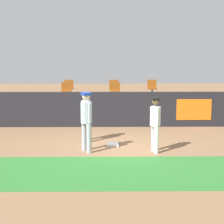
{
  "coord_description": "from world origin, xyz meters",
  "views": [
    {
      "loc": [
        -0.23,
        -11.64,
        2.9
      ],
      "look_at": [
        -0.06,
        0.97,
        1.0
      ],
      "focal_mm": 56.86,
      "sensor_mm": 36.0,
      "label": 1
    }
  ],
  "objects_px": {
    "first_base": "(112,145)",
    "seat_front_center": "(115,90)",
    "player_coach_visitor": "(86,113)",
    "seat_back_right": "(152,87)",
    "player_fielder_home": "(155,121)",
    "player_runner_visitor": "(86,118)",
    "seat_back_left": "(69,87)",
    "seat_back_center": "(114,87)",
    "seat_front_left": "(66,90)"
  },
  "relations": [
    {
      "from": "player_coach_visitor",
      "to": "seat_back_center",
      "type": "bearing_deg",
      "value": 145.63
    },
    {
      "from": "player_runner_visitor",
      "to": "seat_back_right",
      "type": "distance_m",
      "value": 8.02
    },
    {
      "from": "seat_front_left",
      "to": "seat_back_center",
      "type": "bearing_deg",
      "value": 38.64
    },
    {
      "from": "seat_front_center",
      "to": "seat_back_center",
      "type": "relative_size",
      "value": 1.0
    },
    {
      "from": "player_coach_visitor",
      "to": "seat_back_left",
      "type": "height_order",
      "value": "seat_back_left"
    },
    {
      "from": "player_coach_visitor",
      "to": "seat_front_left",
      "type": "distance_m",
      "value": 4.39
    },
    {
      "from": "player_coach_visitor",
      "to": "seat_back_center",
      "type": "relative_size",
      "value": 2.08
    },
    {
      "from": "seat_back_left",
      "to": "seat_back_center",
      "type": "xyz_separation_m",
      "value": [
        2.33,
        0.0,
        0.0
      ]
    },
    {
      "from": "player_fielder_home",
      "to": "seat_back_left",
      "type": "bearing_deg",
      "value": -164.75
    },
    {
      "from": "first_base",
      "to": "seat_back_right",
      "type": "relative_size",
      "value": 0.48
    },
    {
      "from": "first_base",
      "to": "player_runner_visitor",
      "type": "relative_size",
      "value": 0.21
    },
    {
      "from": "player_runner_visitor",
      "to": "seat_front_left",
      "type": "xyz_separation_m",
      "value": [
        -1.26,
        5.64,
        0.37
      ]
    },
    {
      "from": "player_fielder_home",
      "to": "player_runner_visitor",
      "type": "xyz_separation_m",
      "value": [
        -2.14,
        0.06,
        0.09
      ]
    },
    {
      "from": "seat_back_left",
      "to": "seat_front_left",
      "type": "distance_m",
      "value": 1.8
    },
    {
      "from": "player_coach_visitor",
      "to": "player_runner_visitor",
      "type": "bearing_deg",
      "value": -20.22
    },
    {
      "from": "seat_back_left",
      "to": "seat_back_center",
      "type": "height_order",
      "value": "same"
    },
    {
      "from": "first_base",
      "to": "seat_back_center",
      "type": "distance_m",
      "value": 6.83
    },
    {
      "from": "first_base",
      "to": "seat_back_left",
      "type": "bearing_deg",
      "value": 107.9
    },
    {
      "from": "player_runner_visitor",
      "to": "seat_back_center",
      "type": "relative_size",
      "value": 2.23
    },
    {
      "from": "first_base",
      "to": "player_runner_visitor",
      "type": "xyz_separation_m",
      "value": [
        -0.82,
        -0.75,
        1.04
      ]
    },
    {
      "from": "player_runner_visitor",
      "to": "seat_back_left",
      "type": "xyz_separation_m",
      "value": [
        -1.34,
        7.44,
        0.37
      ]
    },
    {
      "from": "player_runner_visitor",
      "to": "seat_front_left",
      "type": "relative_size",
      "value": 2.23
    },
    {
      "from": "seat_front_center",
      "to": "seat_back_left",
      "type": "bearing_deg",
      "value": 142.6
    },
    {
      "from": "player_runner_visitor",
      "to": "seat_back_left",
      "type": "distance_m",
      "value": 7.57
    },
    {
      "from": "player_coach_visitor",
      "to": "first_base",
      "type": "bearing_deg",
      "value": 29.72
    },
    {
      "from": "first_base",
      "to": "seat_back_center",
      "type": "bearing_deg",
      "value": 88.55
    },
    {
      "from": "seat_back_center",
      "to": "player_coach_visitor",
      "type": "bearing_deg",
      "value": -100.24
    },
    {
      "from": "seat_back_center",
      "to": "seat_back_right",
      "type": "height_order",
      "value": "same"
    },
    {
      "from": "seat_back_center",
      "to": "seat_front_left",
      "type": "relative_size",
      "value": 1.0
    },
    {
      "from": "player_runner_visitor",
      "to": "seat_back_center",
      "type": "bearing_deg",
      "value": 142.15
    },
    {
      "from": "player_coach_visitor",
      "to": "seat_front_left",
      "type": "relative_size",
      "value": 2.08
    },
    {
      "from": "player_coach_visitor",
      "to": "seat_back_center",
      "type": "height_order",
      "value": "seat_back_center"
    },
    {
      "from": "player_runner_visitor",
      "to": "player_coach_visitor",
      "type": "distance_m",
      "value": 1.43
    },
    {
      "from": "seat_front_center",
      "to": "seat_back_center",
      "type": "xyz_separation_m",
      "value": [
        -0.03,
        1.8,
        0.0
      ]
    },
    {
      "from": "player_fielder_home",
      "to": "player_runner_visitor",
      "type": "height_order",
      "value": "player_runner_visitor"
    },
    {
      "from": "player_runner_visitor",
      "to": "seat_back_right",
      "type": "relative_size",
      "value": 2.23
    },
    {
      "from": "seat_front_center",
      "to": "player_coach_visitor",
      "type": "bearing_deg",
      "value": -104.8
    },
    {
      "from": "first_base",
      "to": "seat_front_left",
      "type": "height_order",
      "value": "seat_front_left"
    },
    {
      "from": "seat_back_left",
      "to": "seat_front_left",
      "type": "height_order",
      "value": "same"
    },
    {
      "from": "first_base",
      "to": "seat_front_center",
      "type": "bearing_deg",
      "value": 87.7
    },
    {
      "from": "player_runner_visitor",
      "to": "seat_front_center",
      "type": "distance_m",
      "value": 5.74
    },
    {
      "from": "seat_front_left",
      "to": "first_base",
      "type": "bearing_deg",
      "value": -66.91
    },
    {
      "from": "first_base",
      "to": "seat_back_right",
      "type": "xyz_separation_m",
      "value": [
        2.15,
        6.68,
        1.41
      ]
    },
    {
      "from": "first_base",
      "to": "player_coach_visitor",
      "type": "xyz_separation_m",
      "value": [
        -0.92,
        0.67,
        0.97
      ]
    },
    {
      "from": "player_fielder_home",
      "to": "seat_back_center",
      "type": "height_order",
      "value": "seat_back_center"
    },
    {
      "from": "player_coach_visitor",
      "to": "seat_back_right",
      "type": "xyz_separation_m",
      "value": [
        3.07,
        6.01,
        0.44
      ]
    },
    {
      "from": "player_runner_visitor",
      "to": "seat_back_left",
      "type": "height_order",
      "value": "player_runner_visitor"
    },
    {
      "from": "seat_back_center",
      "to": "seat_back_right",
      "type": "relative_size",
      "value": 1.0
    },
    {
      "from": "seat_back_left",
      "to": "seat_back_right",
      "type": "bearing_deg",
      "value": 0.0
    },
    {
      "from": "player_coach_visitor",
      "to": "seat_back_left",
      "type": "xyz_separation_m",
      "value": [
        -1.24,
        6.01,
        0.44
      ]
    }
  ]
}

